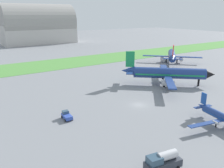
% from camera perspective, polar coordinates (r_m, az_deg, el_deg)
% --- Properties ---
extents(ground_plane, '(600.00, 600.00, 0.00)m').
position_cam_1_polar(ground_plane, '(68.97, 6.55, -5.11)').
color(ground_plane, gray).
extents(grass_taxiway_strip, '(360.00, 28.00, 0.08)m').
position_cam_1_polar(grass_taxiway_strip, '(127.61, -14.13, 4.71)').
color(grass_taxiway_strip, '#549342').
rests_on(grass_taxiway_strip, ground_plane).
extents(airplane_midfield_jet, '(28.69, 27.91, 12.36)m').
position_cam_1_polar(airplane_midfield_jet, '(88.93, 13.35, 2.56)').
color(airplane_midfield_jet, navy).
rests_on(airplane_midfield_jet, ground_plane).
extents(airplane_parked_jet_far, '(25.30, 24.74, 11.12)m').
position_cam_1_polar(airplane_parked_jet_far, '(131.35, 14.46, 6.78)').
color(airplane_parked_jet_far, navy).
rests_on(airplane_parked_jet_far, ground_plane).
extents(fuel_truck_near_gate, '(6.80, 3.45, 3.29)m').
position_cam_1_polar(fuel_truck_near_gate, '(42.47, 12.33, -18.03)').
color(fuel_truck_near_gate, '#2D333D').
rests_on(fuel_truck_near_gate, ground_plane).
extents(pushback_tug_midfield, '(2.22, 3.69, 1.95)m').
position_cam_1_polar(pushback_tug_midfield, '(60.48, -11.05, -7.62)').
color(pushback_tug_midfield, '#334FB2').
rests_on(pushback_tug_midfield, ground_plane).
extents(hangar_distant, '(62.08, 30.46, 34.35)m').
position_cam_1_polar(hangar_distant, '(223.10, -17.56, 13.41)').
color(hangar_distant, '#BCB7B2').
rests_on(hangar_distant, ground_plane).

